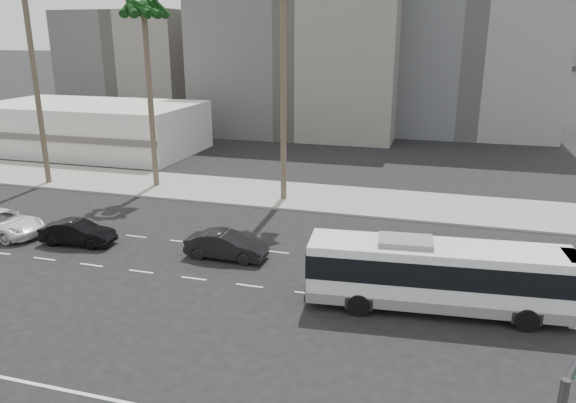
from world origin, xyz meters
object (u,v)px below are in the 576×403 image
at_px(palm_mid, 144,12).
at_px(city_bus, 437,274).
at_px(car_b, 78,233).
at_px(car_a, 226,245).
at_px(car_c, 1,223).

bearing_deg(palm_mid, city_bus, -33.81).
xyz_separation_m(car_b, palm_mid, (-1.95, 12.64, 12.73)).
bearing_deg(car_b, palm_mid, 4.15).
xyz_separation_m(city_bus, car_a, (-11.22, 2.83, -0.98)).
distance_m(city_bus, car_a, 11.61).
distance_m(city_bus, car_b, 20.53).
height_order(car_a, palm_mid, palm_mid).
distance_m(car_a, car_c, 14.67).
relative_size(city_bus, car_b, 2.67).
bearing_deg(city_bus, car_c, 169.64).
xyz_separation_m(car_c, palm_mid, (3.55, 12.64, 12.67)).
height_order(car_a, car_c, car_c).
height_order(car_c, palm_mid, palm_mid).
height_order(city_bus, car_c, city_bus).
bearing_deg(car_b, car_a, -91.42).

